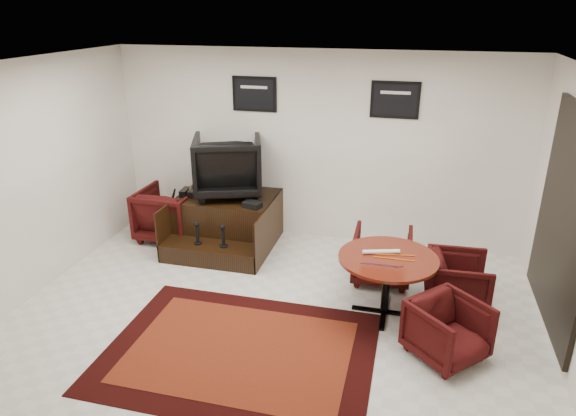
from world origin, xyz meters
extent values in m
plane|color=silver|center=(0.00, 0.00, 0.00)|extent=(6.00, 6.00, 0.00)
cube|color=white|center=(0.00, 2.50, 1.40)|extent=(6.00, 0.02, 2.80)
cube|color=white|center=(0.00, -2.50, 1.40)|extent=(6.00, 0.02, 2.80)
cube|color=white|center=(-3.00, 0.00, 1.40)|extent=(0.02, 5.00, 2.80)
cube|color=white|center=(0.00, 0.00, 2.80)|extent=(6.00, 5.00, 0.02)
cube|color=black|center=(2.97, 0.70, 1.30)|extent=(0.05, 1.90, 2.30)
cube|color=black|center=(2.96, 0.70, 1.30)|extent=(0.02, 1.72, 2.12)
cube|color=black|center=(2.97, 0.70, 1.30)|extent=(0.03, 0.05, 2.12)
cube|color=black|center=(-0.90, 2.48, 2.15)|extent=(0.66, 0.03, 0.50)
cube|color=black|center=(-0.90, 2.46, 2.15)|extent=(0.58, 0.01, 0.42)
cube|color=silver|center=(-0.90, 2.46, 2.25)|extent=(0.40, 0.00, 0.04)
cube|color=black|center=(1.10, 2.48, 2.15)|extent=(0.66, 0.03, 0.50)
cube|color=black|center=(1.10, 2.46, 2.15)|extent=(0.58, 0.01, 0.42)
cube|color=silver|center=(1.10, 2.46, 2.25)|extent=(0.40, 0.00, 0.04)
cube|color=black|center=(-0.15, -0.52, 0.00)|extent=(2.75, 2.06, 0.01)
cube|color=#5B1D0D|center=(-0.15, -0.52, 0.01)|extent=(2.26, 1.57, 0.01)
cube|color=black|center=(-1.19, 2.00, 0.37)|extent=(1.41, 1.05, 0.73)
cube|color=black|center=(-1.19, 1.27, 0.13)|extent=(1.41, 0.42, 0.26)
cube|color=black|center=(-1.90, 1.79, 0.37)|extent=(0.02, 1.47, 0.73)
cube|color=black|center=(-0.49, 1.79, 0.37)|extent=(0.02, 1.47, 0.73)
cylinder|color=black|center=(-1.38, 1.27, 0.27)|extent=(0.11, 0.11, 0.02)
cylinder|color=black|center=(-1.38, 1.27, 0.40)|extent=(0.04, 0.04, 0.24)
sphere|color=black|center=(-1.38, 1.27, 0.56)|extent=(0.07, 0.07, 0.07)
cylinder|color=black|center=(-1.00, 1.27, 0.27)|extent=(0.11, 0.11, 0.02)
cylinder|color=black|center=(-1.00, 1.27, 0.40)|extent=(0.04, 0.04, 0.24)
sphere|color=black|center=(-1.00, 1.27, 0.56)|extent=(0.07, 0.07, 0.07)
imported|color=black|center=(-1.19, 2.05, 1.22)|extent=(1.19, 1.15, 0.98)
cube|color=black|center=(-1.81, 1.85, 0.78)|extent=(0.12, 0.27, 0.10)
cube|color=black|center=(-1.69, 1.86, 0.78)|extent=(0.12, 0.27, 0.10)
cube|color=black|center=(-0.69, 1.62, 0.78)|extent=(0.28, 0.23, 0.08)
imported|color=black|center=(-2.12, 1.89, 0.43)|extent=(0.86, 0.81, 0.87)
cylinder|color=#3F1409|center=(1.24, 0.58, 0.71)|extent=(1.12, 1.12, 0.03)
cylinder|color=black|center=(1.24, 0.58, 0.37)|extent=(0.09, 0.09, 0.66)
cube|color=black|center=(1.24, 0.58, 0.01)|extent=(0.75, 0.06, 0.03)
cube|color=black|center=(1.24, 0.58, 0.01)|extent=(0.06, 0.75, 0.03)
imported|color=black|center=(1.13, 1.38, 0.37)|extent=(0.74, 0.69, 0.75)
imported|color=black|center=(2.05, 0.95, 0.36)|extent=(0.68, 0.72, 0.71)
imported|color=black|center=(1.90, -0.07, 0.34)|extent=(0.91, 0.91, 0.68)
cylinder|color=silver|center=(1.16, 0.64, 0.75)|extent=(0.42, 0.17, 0.05)
cylinder|color=#DA5B0C|center=(1.31, 0.53, 0.74)|extent=(0.45, 0.02, 0.01)
cylinder|color=#DA5B0C|center=(1.31, 0.63, 0.74)|extent=(0.45, 0.08, 0.01)
cylinder|color=#4C1933|center=(1.01, 0.36, 0.73)|extent=(0.09, 0.05, 0.01)
cylinder|color=#4C1933|center=(1.07, 0.36, 0.73)|extent=(0.09, 0.05, 0.01)
cylinder|color=#4C1933|center=(1.13, 0.36, 0.73)|extent=(0.09, 0.05, 0.01)
cylinder|color=#4C1933|center=(1.19, 0.36, 0.73)|extent=(0.09, 0.05, 0.01)
cylinder|color=#4C1933|center=(1.25, 0.36, 0.73)|extent=(0.09, 0.05, 0.01)
cylinder|color=#4C1933|center=(1.31, 0.36, 0.73)|extent=(0.09, 0.05, 0.01)
cylinder|color=#4C1933|center=(1.37, 0.36, 0.73)|extent=(0.09, 0.05, 0.01)
camera|label=1|loc=(1.41, -4.66, 3.35)|focal=32.00mm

